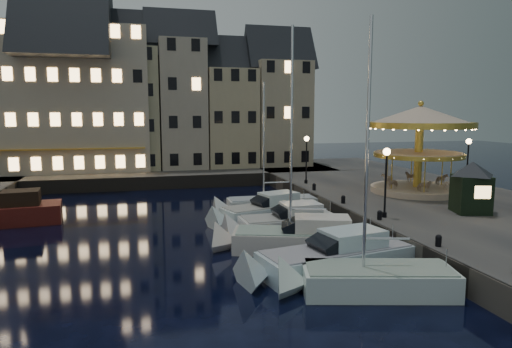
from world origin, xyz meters
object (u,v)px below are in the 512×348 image
object	(u,v)px
streetlamp_c	(306,153)
ticket_kiosk	(472,178)
streetlamp_d	(468,157)
bollard_c	(343,199)
motorboat_a	(364,281)
red_fishing_boat	(0,215)
streetlamp_b	(386,172)
bollard_b	(380,215)
motorboat_f	(265,206)
motorboat_e	(264,213)
motorboat_d	(283,225)
carousel	(420,132)
motorboat_c	(297,239)
motorboat_b	(329,259)
bollard_a	(439,240)
bollard_d	(314,186)

from	to	relation	value
streetlamp_c	ticket_kiosk	bearing A→B (deg)	-66.76
ticket_kiosk	streetlamp_d	bearing A→B (deg)	52.82
bollard_c	ticket_kiosk	world-z (taller)	ticket_kiosk
motorboat_a	red_fishing_boat	world-z (taller)	motorboat_a
bollard_c	red_fishing_boat	size ratio (longest dim) A/B	0.07
streetlamp_b	bollard_b	xyz separation A→B (m)	(-0.60, -0.50, -2.41)
streetlamp_b	motorboat_f	xyz separation A→B (m)	(-5.14, 8.52, -3.49)
bollard_b	motorboat_e	size ratio (longest dim) A/B	0.07
bollard_b	streetlamp_c	bearing A→B (deg)	87.55
motorboat_a	motorboat_f	bearing A→B (deg)	90.05
motorboat_d	carousel	world-z (taller)	carousel
streetlamp_b	motorboat_f	size ratio (longest dim) A/B	0.40
bollard_b	streetlamp_b	bearing A→B (deg)	39.81
motorboat_c	motorboat_f	bearing A→B (deg)	85.42
streetlamp_c	motorboat_c	size ratio (longest dim) A/B	0.35
carousel	ticket_kiosk	xyz separation A→B (m)	(-1.04, -7.30, -2.52)
motorboat_e	streetlamp_c	bearing A→B (deg)	52.34
streetlamp_c	red_fishing_boat	distance (m)	24.03
streetlamp_c	motorboat_c	distance (m)	16.14
streetlamp_b	motorboat_c	size ratio (longest dim) A/B	0.35
streetlamp_d	bollard_c	xyz separation A→B (m)	(-11.90, -2.50, -2.41)
motorboat_b	ticket_kiosk	distance (m)	12.62
bollard_c	red_fishing_boat	bearing A→B (deg)	168.17
carousel	motorboat_c	bearing A→B (deg)	-147.13
motorboat_a	motorboat_e	world-z (taller)	motorboat_a
bollard_a	motorboat_f	distance (m)	15.25
bollard_a	motorboat_e	xyz separation A→B (m)	(-5.32, 11.83, -0.96)
motorboat_b	ticket_kiosk	bearing A→B (deg)	21.79
bollard_c	motorboat_f	xyz separation A→B (m)	(-4.54, 4.02, -1.07)
streetlamp_b	motorboat_c	bearing A→B (deg)	-169.03
bollard_d	ticket_kiosk	distance (m)	12.19
streetlamp_d	motorboat_f	bearing A→B (deg)	174.71
motorboat_f	motorboat_e	bearing A→B (deg)	-106.24
motorboat_b	motorboat_e	xyz separation A→B (m)	(-0.37, 10.56, -0.00)
motorboat_a	motorboat_c	xyz separation A→B (m)	(-0.79, 6.25, 0.14)
motorboat_f	bollard_a	bearing A→B (deg)	-72.65
streetlamp_d	motorboat_c	size ratio (longest dim) A/B	0.35
motorboat_f	motorboat_b	bearing A→B (deg)	-91.80
streetlamp_c	red_fishing_boat	bearing A→B (deg)	-169.79
motorboat_d	red_fishing_boat	world-z (taller)	red_fishing_boat
carousel	motorboat_a	bearing A→B (deg)	-129.62
motorboat_f	carousel	world-z (taller)	motorboat_f
bollard_c	streetlamp_d	bearing A→B (deg)	11.86
bollard_b	motorboat_d	size ratio (longest dim) A/B	0.08
motorboat_c	motorboat_e	distance (m)	6.98
red_fishing_boat	bollard_d	bearing A→B (deg)	1.80
streetlamp_b	motorboat_e	distance (m)	8.97
streetlamp_d	motorboat_c	bearing A→B (deg)	-154.67
streetlamp_b	motorboat_b	distance (m)	8.03
motorboat_b	motorboat_c	world-z (taller)	motorboat_c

